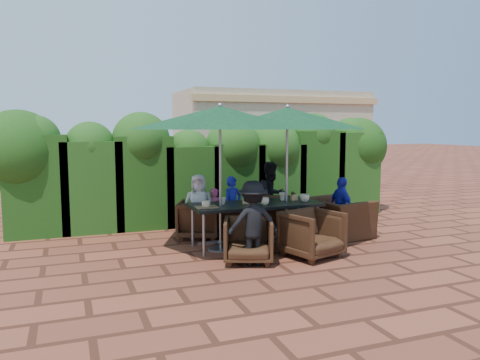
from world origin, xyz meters
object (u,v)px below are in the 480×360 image
object	(u,v)px
dining_table	(255,208)
chair_near_right	(312,232)
chair_far_left	(199,218)
chair_end_right	(339,211)
chair_far_right	(276,210)
chair_near_left	(248,238)
umbrella_right	(287,119)
umbrella_left	(220,118)
chair_far_mid	(233,216)

from	to	relation	value
dining_table	chair_near_right	world-z (taller)	chair_near_right
chair_far_left	chair_end_right	xyz separation A→B (m)	(2.52, -0.79, 0.09)
chair_far_right	chair_near_left	size ratio (longest dim) A/B	1.11
umbrella_right	chair_far_left	xyz separation A→B (m)	(-1.39, 0.84, -1.83)
umbrella_left	umbrella_right	xyz separation A→B (m)	(1.27, 0.09, -0.00)
dining_table	chair_far_left	distance (m)	1.21
umbrella_left	dining_table	bearing A→B (deg)	4.43
chair_far_mid	chair_near_right	bearing A→B (deg)	118.61
chair_far_left	chair_near_left	bearing A→B (deg)	122.27
umbrella_right	chair_far_left	world-z (taller)	umbrella_right
chair_far_mid	chair_near_right	xyz separation A→B (m)	(0.65, -1.91, 0.04)
chair_near_left	chair_end_right	size ratio (longest dim) A/B	0.68
dining_table	chair_near_right	bearing A→B (deg)	-60.20
chair_far_right	dining_table	bearing A→B (deg)	68.47
chair_near_right	chair_end_right	distance (m)	1.60
umbrella_left	chair_far_left	distance (m)	2.06
umbrella_left	umbrella_right	size ratio (longest dim) A/B	1.08
dining_table	umbrella_left	distance (m)	1.67
umbrella_left	chair_far_left	xyz separation A→B (m)	(-0.12, 0.93, -1.83)
umbrella_left	chair_end_right	xyz separation A→B (m)	(2.40, 0.14, -1.73)
chair_far_right	chair_end_right	size ratio (longest dim) A/B	0.76
chair_near_right	chair_end_right	bearing A→B (deg)	25.10
umbrella_left	chair_near_right	distance (m)	2.37
chair_near_left	chair_end_right	world-z (taller)	chair_end_right
dining_table	chair_end_right	bearing A→B (deg)	2.93
dining_table	chair_far_right	xyz separation A→B (m)	(0.85, 0.98, -0.26)
dining_table	umbrella_left	bearing A→B (deg)	-175.57
chair_end_right	dining_table	bearing A→B (deg)	83.93
chair_far_right	umbrella_right	bearing A→B (deg)	95.42
chair_far_left	chair_far_right	xyz separation A→B (m)	(1.62, 0.10, 0.03)
umbrella_right	chair_near_left	size ratio (longest dim) A/B	3.64
umbrella_right	chair_far_right	distance (m)	2.04
umbrella_right	chair_far_right	world-z (taller)	umbrella_right
dining_table	chair_end_right	size ratio (longest dim) A/B	2.05
umbrella_right	chair_end_right	xyz separation A→B (m)	(1.13, 0.05, -1.73)
umbrella_left	chair_far_left	world-z (taller)	umbrella_left
chair_far_right	chair_near_right	distance (m)	1.99
dining_table	chair_far_left	world-z (taller)	chair_far_left
dining_table	chair_near_right	size ratio (longest dim) A/B	2.75
chair_far_left	chair_near_right	distance (m)	2.31
chair_far_left	umbrella_right	bearing A→B (deg)	171.89
chair_far_mid	chair_far_right	distance (m)	0.94
umbrella_left	chair_far_left	size ratio (longest dim) A/B	3.83
dining_table	chair_far_mid	distance (m)	0.97
chair_far_left	chair_end_right	world-z (taller)	chair_end_right
chair_far_right	chair_far_left	bearing A→B (deg)	22.85
umbrella_left	chair_end_right	distance (m)	2.97
chair_far_mid	chair_end_right	world-z (taller)	chair_end_right
chair_near_left	chair_near_right	xyz separation A→B (m)	(1.05, -0.09, 0.04)
chair_far_left	chair_far_mid	bearing A→B (deg)	-153.82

